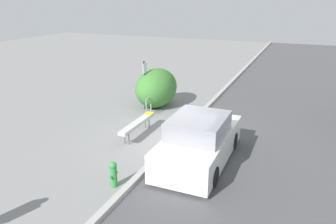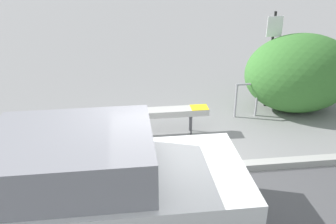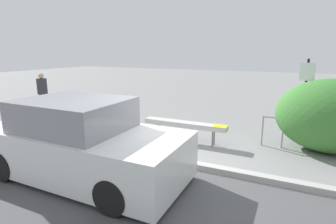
{
  "view_description": "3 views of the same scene",
  "coord_description": "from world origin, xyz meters",
  "px_view_note": "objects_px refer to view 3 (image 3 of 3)",
  "views": [
    {
      "loc": [
        -10.66,
        -4.1,
        5.03
      ],
      "look_at": [
        0.4,
        0.59,
        0.82
      ],
      "focal_mm": 35.0,
      "sensor_mm": 36.0,
      "label": 1
    },
    {
      "loc": [
        -0.97,
        -5.46,
        3.77
      ],
      "look_at": [
        -0.21,
        0.52,
        0.97
      ],
      "focal_mm": 40.0,
      "sensor_mm": 36.0,
      "label": 2
    },
    {
      "loc": [
        2.16,
        -5.03,
        2.48
      ],
      "look_at": [
        -1.02,
        1.66,
        0.76
      ],
      "focal_mm": 28.0,
      "sensor_mm": 36.0,
      "label": 3
    }
  ],
  "objects_px": {
    "bike_rack": "(272,128)",
    "sign_post": "(305,94)",
    "fire_hydrant": "(64,123)",
    "bench": "(185,124)",
    "pedestrian": "(43,91)",
    "parked_car_near": "(82,143)"
  },
  "relations": [
    {
      "from": "bench",
      "to": "fire_hydrant",
      "type": "relative_size",
      "value": 3.1
    },
    {
      "from": "sign_post",
      "to": "bench",
      "type": "bearing_deg",
      "value": -158.48
    },
    {
      "from": "sign_post",
      "to": "fire_hydrant",
      "type": "height_order",
      "value": "sign_post"
    },
    {
      "from": "bench",
      "to": "bike_rack",
      "type": "distance_m",
      "value": 2.32
    },
    {
      "from": "pedestrian",
      "to": "bench",
      "type": "bearing_deg",
      "value": 128.68
    },
    {
      "from": "sign_post",
      "to": "parked_car_near",
      "type": "relative_size",
      "value": 0.55
    },
    {
      "from": "fire_hydrant",
      "to": "bench",
      "type": "bearing_deg",
      "value": 17.34
    },
    {
      "from": "bike_rack",
      "to": "sign_post",
      "type": "distance_m",
      "value": 1.23
    },
    {
      "from": "sign_post",
      "to": "pedestrian",
      "type": "distance_m",
      "value": 9.63
    },
    {
      "from": "bike_rack",
      "to": "parked_car_near",
      "type": "relative_size",
      "value": 0.2
    },
    {
      "from": "bike_rack",
      "to": "fire_hydrant",
      "type": "relative_size",
      "value": 1.08
    },
    {
      "from": "bench",
      "to": "bike_rack",
      "type": "xyz_separation_m",
      "value": [
        2.23,
        0.63,
        0.0
      ]
    },
    {
      "from": "sign_post",
      "to": "bike_rack",
      "type": "bearing_deg",
      "value": -142.72
    },
    {
      "from": "pedestrian",
      "to": "parked_car_near",
      "type": "xyz_separation_m",
      "value": [
        5.61,
        -3.74,
        -0.17
      ]
    },
    {
      "from": "pedestrian",
      "to": "sign_post",
      "type": "bearing_deg",
      "value": 137.88
    },
    {
      "from": "bench",
      "to": "fire_hydrant",
      "type": "bearing_deg",
      "value": -162.71
    },
    {
      "from": "fire_hydrant",
      "to": "pedestrian",
      "type": "xyz_separation_m",
      "value": [
        -3.26,
        2.01,
        0.46
      ]
    },
    {
      "from": "bike_rack",
      "to": "pedestrian",
      "type": "xyz_separation_m",
      "value": [
        -8.94,
        0.3,
        0.37
      ]
    },
    {
      "from": "bench",
      "to": "pedestrian",
      "type": "xyz_separation_m",
      "value": [
        -6.71,
        0.93,
        0.37
      ]
    },
    {
      "from": "sign_post",
      "to": "parked_car_near",
      "type": "bearing_deg",
      "value": -135.36
    },
    {
      "from": "fire_hydrant",
      "to": "bike_rack",
      "type": "bearing_deg",
      "value": 16.74
    },
    {
      "from": "bike_rack",
      "to": "pedestrian",
      "type": "distance_m",
      "value": 8.95
    }
  ]
}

